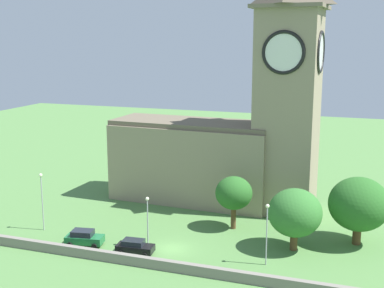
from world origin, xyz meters
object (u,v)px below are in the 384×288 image
(car_black, at_px, (135,247))
(streetlamp_central, at_px, (267,225))
(car_green, at_px, (84,238))
(tree_by_tower, at_px, (234,193))
(streetlamp_west_end, at_px, (42,193))
(tree_riverside_east, at_px, (359,204))
(streetlamp_west_mid, at_px, (148,213))
(church, at_px, (233,132))
(tree_churchyard, at_px, (295,213))

(car_black, xyz_separation_m, streetlamp_central, (14.99, 1.97, 3.84))
(car_green, relative_size, tree_by_tower, 0.68)
(streetlamp_west_end, relative_size, tree_riverside_east, 0.91)
(car_black, distance_m, streetlamp_west_mid, 4.10)
(streetlamp_central, xyz_separation_m, tree_by_tower, (-6.20, 9.59, 0.14))
(tree_riverside_east, height_order, tree_by_tower, tree_riverside_east)
(church, distance_m, tree_by_tower, 12.06)
(church, xyz_separation_m, streetlamp_west_end, (-20.52, -18.59, -6.04))
(car_green, height_order, car_black, car_green)
(tree_by_tower, bearing_deg, tree_churchyard, -27.43)
(car_green, bearing_deg, streetlamp_central, 4.70)
(streetlamp_west_mid, bearing_deg, car_green, -165.52)
(tree_churchyard, distance_m, tree_by_tower, 9.58)
(streetlamp_west_end, distance_m, streetlamp_west_mid, 15.25)
(tree_riverside_east, bearing_deg, church, 151.04)
(streetlamp_west_mid, height_order, streetlamp_central, streetlamp_central)
(church, xyz_separation_m, streetlamp_central, (8.95, -19.53, -6.39))
(car_black, xyz_separation_m, tree_riverside_east, (24.29, 11.41, 4.21))
(streetlamp_central, bearing_deg, tree_churchyard, 66.02)
(streetlamp_west_end, height_order, streetlamp_central, streetlamp_west_end)
(church, bearing_deg, tree_by_tower, -74.54)
(church, bearing_deg, streetlamp_central, -65.39)
(car_black, relative_size, tree_churchyard, 0.60)
(streetlamp_west_mid, bearing_deg, church, 74.68)
(car_black, relative_size, streetlamp_west_end, 0.59)
(streetlamp_west_mid, distance_m, tree_by_tower, 12.42)
(streetlamp_west_end, bearing_deg, church, 42.18)
(church, relative_size, streetlamp_central, 4.77)
(church, xyz_separation_m, car_green, (-12.86, -21.33, -10.11))
(streetlamp_west_end, bearing_deg, tree_riverside_east, 12.37)
(car_green, distance_m, tree_by_tower, 19.70)
(church, relative_size, tree_riverside_east, 4.01)
(car_green, height_order, streetlamp_west_mid, streetlamp_west_mid)
(tree_by_tower, bearing_deg, streetlamp_west_mid, -130.52)
(car_green, distance_m, car_black, 6.82)
(streetlamp_west_mid, relative_size, tree_churchyard, 0.85)
(car_black, bearing_deg, streetlamp_central, 7.49)
(car_green, bearing_deg, tree_riverside_east, 19.86)
(streetlamp_west_end, bearing_deg, car_green, -19.64)
(streetlamp_central, relative_size, tree_by_tower, 1.00)
(car_black, bearing_deg, tree_churchyard, 22.45)
(church, height_order, car_green, church)
(tree_by_tower, bearing_deg, church, 105.46)
(car_green, xyz_separation_m, car_black, (6.81, -0.18, -0.12))
(tree_churchyard, bearing_deg, church, 128.08)
(car_black, bearing_deg, streetlamp_west_mid, 70.92)
(car_black, relative_size, tree_riverside_east, 0.54)
(church, relative_size, streetlamp_west_mid, 5.31)
(streetlamp_west_mid, relative_size, streetlamp_central, 0.90)
(tree_churchyard, bearing_deg, car_black, -157.55)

